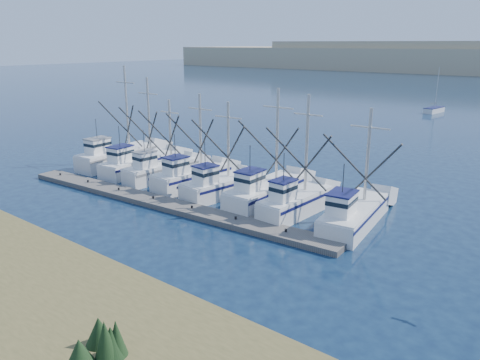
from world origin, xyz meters
name	(u,v)px	position (x,y,z in m)	size (l,w,h in m)	color
ground	(191,259)	(0.00, 0.00, 0.00)	(500.00, 500.00, 0.00)	#0C1A34
floating_dock	(163,203)	(-8.35, 5.42, 0.20)	(30.07, 2.00, 0.40)	#65605A
trawler_fleet	(203,179)	(-8.67, 10.49, 0.97)	(29.97, 9.27, 10.07)	white
sailboat_far	(434,110)	(-7.27, 71.08, 0.50)	(2.41, 5.31, 8.10)	white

